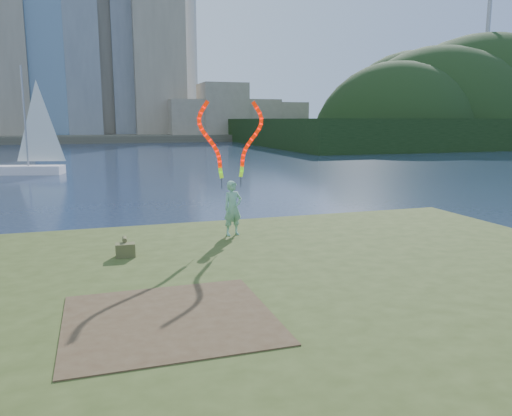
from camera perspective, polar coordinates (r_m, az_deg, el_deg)
name	(u,v)px	position (r m, az deg, el deg)	size (l,w,h in m)	color
ground	(246,289)	(11.77, -1.19, -9.19)	(320.00, 320.00, 0.00)	#1A2742
grassy_knoll	(280,310)	(9.61, 2.81, -11.58)	(20.00, 18.00, 0.80)	#374619
dirt_patch	(170,318)	(8.12, -9.85, -12.33)	(3.20, 3.00, 0.02)	#47331E
far_shore	(111,136)	(105.75, -16.26, 7.91)	(320.00, 40.00, 1.20)	#4F4A3A
wooded_hill	(477,141)	(94.53, 23.96, 6.96)	(78.00, 50.00, 63.00)	black
woman_with_ribbons	(232,182)	(13.32, -2.74, 3.00)	(1.93, 0.61, 3.88)	#187A43
canvas_bag	(125,249)	(11.77, -14.71, -4.59)	(0.45, 0.51, 0.41)	#494B27
sailboat	(31,156)	(39.22, -24.28, 5.44)	(5.07, 2.66, 7.63)	white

